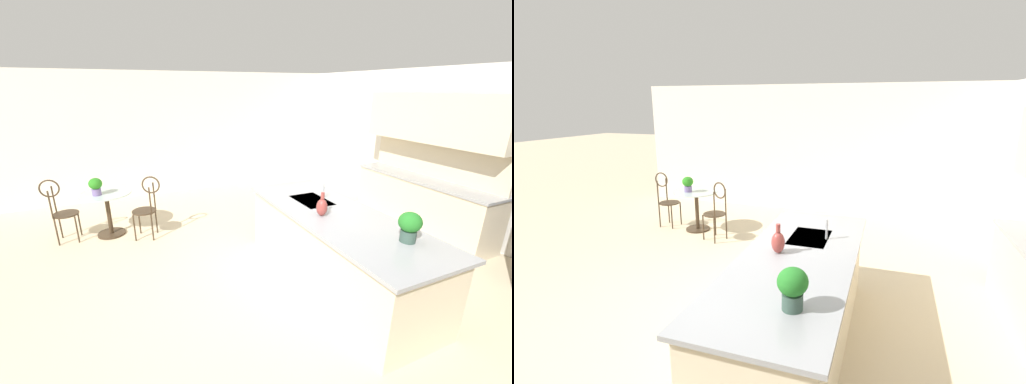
% 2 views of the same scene
% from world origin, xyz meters
% --- Properties ---
extents(ground_plane, '(40.00, 40.00, 0.00)m').
position_xyz_m(ground_plane, '(0.00, 0.00, 0.00)').
color(ground_plane, beige).
extents(wall_back, '(9.00, 0.12, 2.70)m').
position_xyz_m(wall_back, '(0.00, 3.66, 1.35)').
color(wall_back, silver).
rests_on(wall_back, ground).
extents(wall_left_window, '(0.12, 7.80, 2.70)m').
position_xyz_m(wall_left_window, '(-4.26, 0.00, 1.35)').
color(wall_left_window, silver).
rests_on(wall_left_window, ground).
extents(kitchen_island, '(2.80, 1.06, 0.92)m').
position_xyz_m(kitchen_island, '(0.30, 0.85, 0.46)').
color(kitchen_island, beige).
rests_on(kitchen_island, ground).
extents(back_counter_run, '(2.44, 0.64, 1.52)m').
position_xyz_m(back_counter_run, '(-0.40, 3.21, 0.49)').
color(back_counter_run, beige).
rests_on(back_counter_run, ground).
extents(upper_cabinet_run, '(2.40, 0.36, 0.76)m').
position_xyz_m(upper_cabinet_run, '(-0.40, 3.18, 1.90)').
color(upper_cabinet_run, beige).
rests_on(upper_cabinet_run, back_counter_run).
extents(bistro_table, '(0.80, 0.80, 0.74)m').
position_xyz_m(bistro_table, '(-2.32, -1.73, 0.45)').
color(bistro_table, '#3D2D1E').
rests_on(bistro_table, ground).
extents(chair_near_window, '(0.40, 0.49, 1.04)m').
position_xyz_m(chair_near_window, '(-2.36, -2.40, 0.57)').
color(chair_near_window, '#3D2D1E').
rests_on(chair_near_window, ground).
extents(chair_by_island, '(0.49, 0.52, 1.04)m').
position_xyz_m(chair_by_island, '(-1.96, -1.14, 0.57)').
color(chair_by_island, '#3D2D1E').
rests_on(chair_by_island, ground).
extents(sink_faucet, '(0.02, 0.02, 0.22)m').
position_xyz_m(sink_faucet, '(-0.25, 1.03, 1.03)').
color(sink_faucet, '#B2B5BA').
rests_on(sink_faucet, kitchen_island).
extents(potted_plant_on_table, '(0.20, 0.20, 0.28)m').
position_xyz_m(potted_plant_on_table, '(-2.25, -1.85, 0.90)').
color(potted_plant_on_table, '#7A669E').
rests_on(potted_plant_on_table, bistro_table).
extents(potted_plant_counter_far, '(0.22, 0.22, 0.31)m').
position_xyz_m(potted_plant_counter_far, '(1.15, 1.04, 1.10)').
color(potted_plant_counter_far, '#385147').
rests_on(potted_plant_counter_far, kitchen_island).
extents(vase_on_counter, '(0.13, 0.13, 0.29)m').
position_xyz_m(vase_on_counter, '(0.25, 0.65, 1.03)').
color(vase_on_counter, '#993D38').
rests_on(vase_on_counter, kitchen_island).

